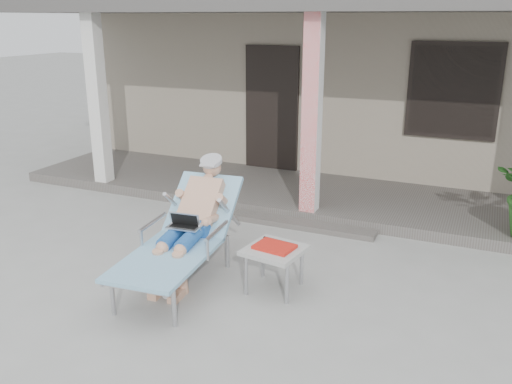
% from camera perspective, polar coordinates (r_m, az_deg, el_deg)
% --- Properties ---
extents(ground, '(60.00, 60.00, 0.00)m').
position_cam_1_polar(ground, '(5.77, -1.25, -9.91)').
color(ground, '#9E9E99').
rests_on(ground, ground).
extents(house, '(10.40, 5.40, 3.30)m').
position_cam_1_polar(house, '(11.37, 12.86, 12.32)').
color(house, gray).
rests_on(house, ground).
extents(porch_deck, '(10.00, 2.00, 0.15)m').
position_cam_1_polar(porch_deck, '(8.35, 7.40, -0.51)').
color(porch_deck, '#605B56').
rests_on(porch_deck, ground).
extents(porch_overhang, '(10.00, 2.30, 2.85)m').
position_cam_1_polar(porch_overhang, '(7.87, 8.11, 18.45)').
color(porch_overhang, silver).
rests_on(porch_overhang, porch_deck).
extents(porch_step, '(2.00, 0.30, 0.07)m').
position_cam_1_polar(porch_step, '(7.32, 4.83, -3.41)').
color(porch_step, '#605B56').
rests_on(porch_step, ground).
extents(lounger, '(0.90, 2.02, 1.29)m').
position_cam_1_polar(lounger, '(5.73, -7.39, -1.63)').
color(lounger, '#B7B7BC').
rests_on(lounger, ground).
extents(side_table, '(0.63, 0.63, 0.50)m').
position_cam_1_polar(side_table, '(5.54, 1.97, -6.35)').
color(side_table, '#A9AAA5').
rests_on(side_table, ground).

